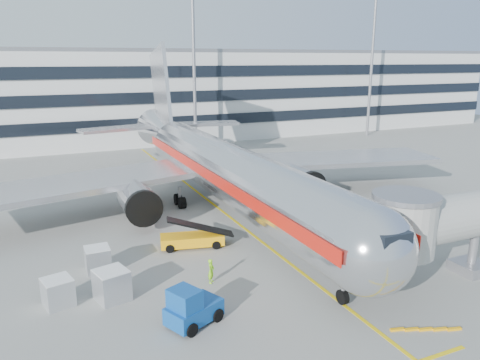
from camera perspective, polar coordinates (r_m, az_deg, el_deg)
name	(u,v)px	position (r m, az deg, el deg)	size (l,w,h in m)	color
ground	(277,254)	(35.15, 4.57, -8.95)	(180.00, 180.00, 0.00)	gray
lead_in_line	(226,214)	(43.58, -1.73, -4.17)	(0.25, 70.00, 0.01)	yellow
main_jet	(219,166)	(43.97, -2.63, 1.72)	(50.95, 48.70, 16.06)	silver
terminal	(124,94)	(87.77, -13.97, 10.10)	(150.00, 24.25, 15.60)	silver
light_mast_centre	(194,53)	(74.07, -5.67, 15.19)	(2.40, 1.20, 25.45)	gray
light_mast_east	(372,54)	(90.82, 15.84, 14.60)	(2.40, 1.20, 25.45)	gray
belt_loader	(192,238)	(36.19, -5.86, -7.10)	(5.16, 2.75, 2.41)	#F9A80A
baggage_tug	(191,308)	(26.22, -5.98, -15.30)	(3.44, 2.86, 2.25)	#0D4391
cargo_container_left	(98,259)	(33.48, -16.95, -9.23)	(1.60, 1.60, 1.70)	#B4B6BB
cargo_container_right	(112,285)	(29.52, -15.36, -12.23)	(2.17, 2.17, 1.88)	#B4B6BB
cargo_container_front	(58,292)	(29.91, -21.31, -12.61)	(1.90, 1.90, 1.67)	#B4B6BB
ramp_worker	(211,271)	(30.59, -3.53, -11.01)	(0.59, 0.39, 1.61)	#8AE918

